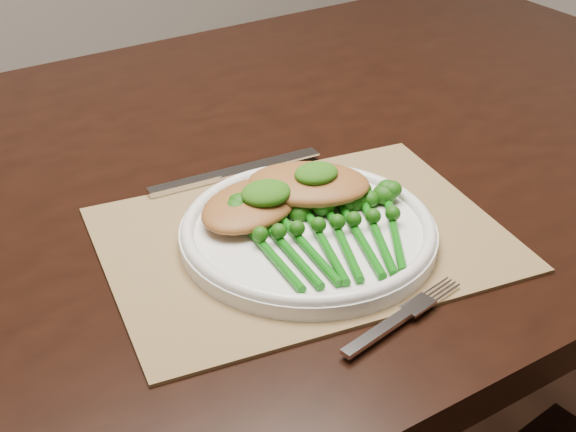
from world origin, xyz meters
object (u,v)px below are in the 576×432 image
dining_table (245,385)px  placemat (303,239)px  chicken_fillet_left (250,205)px  broccolini_bundle (333,242)px  dinner_plate (308,231)px

dining_table → placemat: size_ratio=3.96×
dining_table → chicken_fillet_left: (-0.06, -0.14, 0.40)m
broccolini_bundle → dinner_plate: bearing=109.7°
dinner_plate → chicken_fillet_left: bearing=126.0°
placemat → chicken_fillet_left: size_ratio=3.31×
chicken_fillet_left → broccolini_bundle: size_ratio=0.60×
placemat → dinner_plate: 0.02m
dinner_plate → broccolini_bundle: 0.04m
dining_table → dinner_plate: 0.44m
placemat → dinner_plate: dinner_plate is taller
placemat → broccolini_bundle: broccolini_bundle is taller
dinner_plate → broccolini_bundle: (0.00, -0.04, 0.01)m
placemat → chicken_fillet_left: chicken_fillet_left is taller
placemat → dinner_plate: size_ratio=1.54×
dinner_plate → chicken_fillet_left: size_ratio=2.15×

